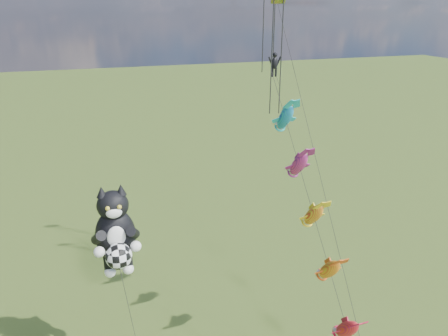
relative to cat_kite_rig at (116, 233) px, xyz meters
name	(u,v)px	position (x,y,z in m)	size (l,w,h in m)	color
cat_kite_rig	(116,233)	(0.00, 0.00, 0.00)	(2.88, 4.33, 12.43)	#4F3F28
fish_windsock_rig	(314,216)	(11.65, -2.95, 0.77)	(1.03, 15.97, 18.12)	#4F3F28
parafoil_rig	(277,52)	(12.78, 5.96, 9.54)	(1.80, 17.53, 25.49)	#4F3F28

